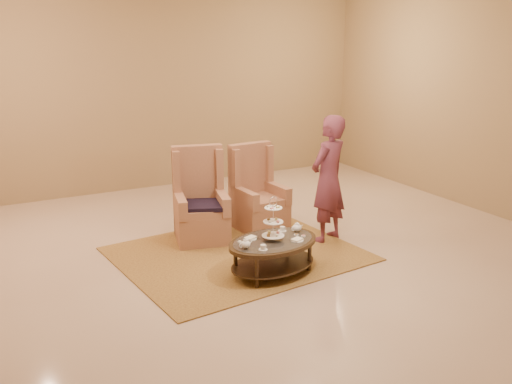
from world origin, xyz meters
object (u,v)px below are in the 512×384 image
tea_table (273,246)px  person (328,179)px  armchair_left (200,209)px  armchair_right (256,200)px

tea_table → person: size_ratio=0.73×
armchair_left → person: person is taller
tea_table → armchair_left: armchair_left is taller
armchair_left → person: 1.77m
tea_table → armchair_left: 1.51m
person → tea_table: bearing=6.9°
armchair_right → person: size_ratio=0.71×
armchair_right → person: (0.60, -0.90, 0.45)m
armchair_right → person: 1.17m
person → armchair_left: bearing=-50.7°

